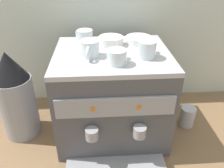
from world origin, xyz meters
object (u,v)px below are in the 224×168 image
at_px(espresso_machine, 112,94).
at_px(coffee_grinder, 16,96).
at_px(ceramic_cup_0, 117,57).
at_px(ceramic_cup_1, 90,49).
at_px(ceramic_bowl_0, 111,41).
at_px(milk_pitcher, 187,117).
at_px(ceramic_cup_3, 147,49).
at_px(ceramic_cup_2, 85,37).
at_px(ceramic_bowl_1, 139,40).

bearing_deg(espresso_machine, coffee_grinder, 178.69).
distance_m(ceramic_cup_0, ceramic_cup_1, 0.14).
distance_m(ceramic_cup_1, coffee_grinder, 0.47).
xyz_separation_m(ceramic_cup_0, ceramic_cup_1, (-0.11, 0.08, 0.00)).
xyz_separation_m(espresso_machine, ceramic_cup_0, (0.01, -0.12, 0.26)).
relative_size(ceramic_bowl_0, milk_pitcher, 1.04).
bearing_deg(ceramic_cup_1, ceramic_cup_3, -5.64).
relative_size(ceramic_cup_2, coffee_grinder, 0.22).
relative_size(ceramic_bowl_0, ceramic_bowl_1, 0.93).
bearing_deg(ceramic_cup_2, espresso_machine, -43.77).
height_order(ceramic_bowl_0, coffee_grinder, ceramic_bowl_0).
bearing_deg(ceramic_bowl_0, espresso_machine, -90.03).
distance_m(espresso_machine, ceramic_cup_0, 0.29).
bearing_deg(coffee_grinder, ceramic_cup_1, -7.03).
bearing_deg(ceramic_cup_0, coffee_grinder, 165.68).
distance_m(ceramic_bowl_0, coffee_grinder, 0.55).
bearing_deg(ceramic_cup_2, ceramic_bowl_0, -14.01).
distance_m(ceramic_cup_0, milk_pitcher, 0.61).
relative_size(espresso_machine, coffee_grinder, 1.19).
height_order(ceramic_cup_2, coffee_grinder, ceramic_cup_2).
relative_size(espresso_machine, ceramic_cup_1, 4.57).
distance_m(ceramic_bowl_1, milk_pitcher, 0.52).
distance_m(espresso_machine, ceramic_cup_1, 0.29).
height_order(ceramic_cup_1, coffee_grinder, ceramic_cup_1).
distance_m(ceramic_cup_2, ceramic_bowl_1, 0.27).
xyz_separation_m(ceramic_cup_2, ceramic_cup_3, (0.28, -0.18, 0.00)).
bearing_deg(espresso_machine, ceramic_cup_1, -159.98).
xyz_separation_m(espresso_machine, coffee_grinder, (-0.49, 0.01, 0.00)).
xyz_separation_m(ceramic_cup_3, milk_pitcher, (0.28, 0.06, -0.44)).
height_order(coffee_grinder, milk_pitcher, coffee_grinder).
relative_size(espresso_machine, ceramic_cup_3, 4.95).
height_order(ceramic_bowl_1, coffee_grinder, ceramic_bowl_1).
distance_m(ceramic_cup_1, ceramic_bowl_1, 0.29).
bearing_deg(espresso_machine, ceramic_bowl_0, 89.97).
distance_m(ceramic_cup_2, ceramic_cup_3, 0.33).
bearing_deg(ceramic_cup_3, ceramic_cup_2, 146.31).
height_order(ceramic_cup_3, milk_pitcher, ceramic_cup_3).
relative_size(ceramic_cup_0, coffee_grinder, 0.23).
height_order(ceramic_cup_2, ceramic_bowl_1, ceramic_cup_2).
bearing_deg(ceramic_cup_2, coffee_grinder, -162.66).
height_order(espresso_machine, ceramic_cup_3, ceramic_cup_3).
bearing_deg(coffee_grinder, espresso_machine, -1.31).
bearing_deg(espresso_machine, ceramic_cup_0, -83.51).
bearing_deg(milk_pitcher, ceramic_bowl_1, 157.76).
bearing_deg(espresso_machine, milk_pitcher, 0.41).
xyz_separation_m(espresso_machine, ceramic_bowl_1, (0.14, 0.12, 0.25)).
bearing_deg(ceramic_bowl_1, ceramic_cup_1, -147.31).
height_order(ceramic_bowl_0, milk_pitcher, ceramic_bowl_0).
xyz_separation_m(ceramic_cup_1, ceramic_bowl_0, (0.10, 0.13, -0.01)).
relative_size(ceramic_cup_0, ceramic_cup_2, 1.08).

